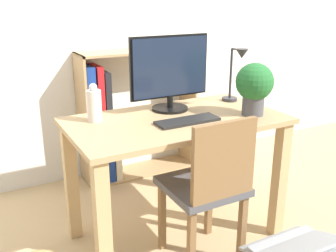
% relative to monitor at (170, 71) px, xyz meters
% --- Properties ---
extents(ground_plane, '(10.00, 10.00, 0.00)m').
position_rel_monitor_xyz_m(ground_plane, '(-0.05, -0.17, -1.00)').
color(ground_plane, tan).
extents(wall_back, '(8.00, 0.05, 2.60)m').
position_rel_monitor_xyz_m(wall_back, '(-0.05, 0.94, 0.30)').
color(wall_back, silver).
rests_on(wall_back, ground_plane).
extents(desk, '(1.22, 0.68, 0.76)m').
position_rel_monitor_xyz_m(desk, '(-0.05, -0.17, -0.39)').
color(desk, tan).
rests_on(desk, ground_plane).
extents(monitor, '(0.51, 0.22, 0.44)m').
position_rel_monitor_xyz_m(monitor, '(0.00, 0.00, 0.00)').
color(monitor, black).
rests_on(monitor, desk).
extents(keyboard, '(0.36, 0.12, 0.02)m').
position_rel_monitor_xyz_m(keyboard, '(-0.03, -0.27, -0.23)').
color(keyboard, black).
rests_on(keyboard, desk).
extents(vase, '(0.08, 0.08, 0.21)m').
position_rel_monitor_xyz_m(vase, '(-0.47, -0.01, -0.14)').
color(vase, silver).
rests_on(vase, desk).
extents(desk_lamp, '(0.10, 0.19, 0.35)m').
position_rel_monitor_xyz_m(desk_lamp, '(0.45, -0.06, -0.03)').
color(desk_lamp, '#2D2D33').
rests_on(desk_lamp, desk).
extents(potted_plant, '(0.22, 0.22, 0.30)m').
position_rel_monitor_xyz_m(potted_plant, '(0.37, -0.32, -0.06)').
color(potted_plant, '#4C4C51').
rests_on(potted_plant, desk).
extents(chair, '(0.40, 0.40, 0.86)m').
position_rel_monitor_xyz_m(chair, '(-0.03, -0.48, -0.52)').
color(chair, '#4C4C51').
rests_on(chair, ground_plane).
extents(bookshelf, '(0.94, 0.28, 1.02)m').
position_rel_monitor_xyz_m(bookshelf, '(-0.06, 0.76, -0.53)').
color(bookshelf, tan).
rests_on(bookshelf, ground_plane).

